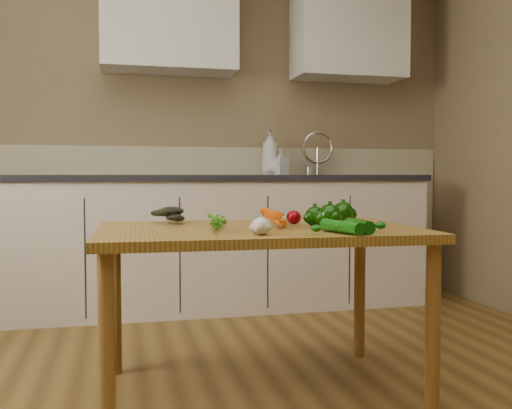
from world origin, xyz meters
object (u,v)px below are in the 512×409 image
object	(u,v)px
tomato_b	(316,215)
pepper_c	(330,216)
soap_bottle_a	(270,152)
carrot_bunch	(258,219)
table	(258,246)
tomato_a	(294,217)
tomato_c	(327,217)
pepper_b	(343,213)
pepper_a	(315,217)
zucchini_b	(342,227)
soap_bottle_b	(281,162)
soap_bottle_c	(273,164)
garlic_bulb	(261,226)
zucchini_a	(359,226)
leafy_greens	(172,213)

from	to	relation	value
tomato_b	pepper_c	bearing A→B (deg)	-98.20
soap_bottle_a	carrot_bunch	bearing A→B (deg)	-95.58
table	soap_bottle_a	distance (m)	1.85
tomato_a	tomato_c	bearing A→B (deg)	-7.61
pepper_b	tomato_a	xyz separation A→B (m)	(-0.20, 0.06, -0.02)
pepper_a	zucchini_b	xyz separation A→B (m)	(0.00, -0.29, -0.02)
pepper_b	tomato_a	bearing A→B (deg)	163.67
soap_bottle_b	pepper_b	world-z (taller)	soap_bottle_b
soap_bottle_c	garlic_bulb	distance (m)	2.09
soap_bottle_b	tomato_a	distance (m)	1.61
table	zucchini_a	xyz separation A→B (m)	(0.31, -0.29, 0.10)
table	soap_bottle_c	bearing A→B (deg)	74.68
leafy_greens	tomato_c	bearing A→B (deg)	-13.49
tomato_b	soap_bottle_b	bearing A→B (deg)	80.03
tomato_b	table	bearing A→B (deg)	-149.56
pepper_a	zucchini_a	distance (m)	0.29
soap_bottle_c	leafy_greens	distance (m)	1.69
soap_bottle_b	zucchini_b	world-z (taller)	soap_bottle_b
leafy_greens	soap_bottle_b	bearing A→B (deg)	57.44
leafy_greens	tomato_c	distance (m)	0.68
soap_bottle_c	zucchini_b	world-z (taller)	soap_bottle_c
garlic_bulb	pepper_a	world-z (taller)	pepper_a
soap_bottle_c	tomato_a	size ratio (longest dim) A/B	2.46
pepper_c	tomato_c	distance (m)	0.21
soap_bottle_c	tomato_c	distance (m)	1.64
garlic_bulb	tomato_b	xyz separation A→B (m)	(0.37, 0.47, -0.00)
pepper_a	pepper_b	size ratio (longest dim) A/B	0.86
pepper_b	tomato_c	distance (m)	0.07
soap_bottle_a	tomato_c	size ratio (longest dim) A/B	5.18
pepper_a	table	bearing A→B (deg)	177.44
soap_bottle_a	garlic_bulb	distance (m)	2.12
pepper_a	pepper_c	size ratio (longest dim) A/B	0.86
soap_bottle_a	table	bearing A→B (deg)	-95.48
pepper_a	tomato_b	xyz separation A→B (m)	(0.07, 0.19, -0.01)
soap_bottle_a	leafy_greens	world-z (taller)	soap_bottle_a
pepper_a	zucchini_a	size ratio (longest dim) A/B	0.47
soap_bottle_a	tomato_b	world-z (taller)	soap_bottle_a
soap_bottle_c	pepper_b	size ratio (longest dim) A/B	1.68
carrot_bunch	tomato_a	bearing A→B (deg)	32.85
pepper_c	zucchini_a	bearing A→B (deg)	-77.77
leafy_greens	pepper_a	world-z (taller)	leafy_greens
tomato_c	tomato_a	bearing A→B (deg)	172.39
pepper_c	zucchini_b	size ratio (longest dim) A/B	0.43
table	soap_bottle_b	distance (m)	1.80
soap_bottle_b	garlic_bulb	bearing A→B (deg)	-40.27
table	soap_bottle_c	size ratio (longest dim) A/B	8.22
tomato_b	tomato_c	distance (m)	0.09
pepper_c	leafy_greens	bearing A→B (deg)	148.81
carrot_bunch	zucchini_b	world-z (taller)	carrot_bunch
soap_bottle_b	pepper_c	size ratio (longest dim) A/B	1.97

